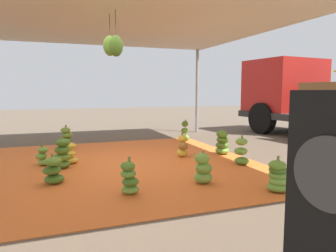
{
  "coord_description": "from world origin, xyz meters",
  "views": [
    {
      "loc": [
        5.7,
        -1.22,
        1.37
      ],
      "look_at": [
        0.48,
        0.7,
        0.75
      ],
      "focal_mm": 33.45,
      "sensor_mm": 36.0,
      "label": 1
    }
  ],
  "objects_px": {
    "banana_bunch_0": "(53,171)",
    "banana_bunch_4": "(185,132)",
    "banana_bunch_3": "(203,169)",
    "banana_bunch_1": "(241,152)",
    "banana_bunch_9": "(70,154)",
    "banana_bunch_2": "(129,179)",
    "banana_bunch_11": "(43,157)",
    "banana_bunch_6": "(67,138)",
    "banana_bunch_8": "(62,155)",
    "banana_bunch_10": "(278,177)",
    "banana_bunch_7": "(183,147)",
    "banana_bunch_5": "(222,143)"
  },
  "relations": [
    {
      "from": "banana_bunch_3",
      "to": "banana_bunch_4",
      "type": "relative_size",
      "value": 0.84
    },
    {
      "from": "banana_bunch_7",
      "to": "banana_bunch_11",
      "type": "bearing_deg",
      "value": -94.23
    },
    {
      "from": "banana_bunch_2",
      "to": "banana_bunch_8",
      "type": "height_order",
      "value": "banana_bunch_8"
    },
    {
      "from": "banana_bunch_5",
      "to": "banana_bunch_8",
      "type": "relative_size",
      "value": 0.96
    },
    {
      "from": "banana_bunch_2",
      "to": "banana_bunch_3",
      "type": "distance_m",
      "value": 1.15
    },
    {
      "from": "banana_bunch_4",
      "to": "banana_bunch_7",
      "type": "bearing_deg",
      "value": -24.51
    },
    {
      "from": "banana_bunch_7",
      "to": "banana_bunch_3",
      "type": "bearing_deg",
      "value": -13.6
    },
    {
      "from": "banana_bunch_6",
      "to": "banana_bunch_10",
      "type": "relative_size",
      "value": 1.15
    },
    {
      "from": "banana_bunch_6",
      "to": "banana_bunch_9",
      "type": "distance_m",
      "value": 1.7
    },
    {
      "from": "banana_bunch_6",
      "to": "banana_bunch_0",
      "type": "bearing_deg",
      "value": -5.85
    },
    {
      "from": "banana_bunch_3",
      "to": "banana_bunch_10",
      "type": "relative_size",
      "value": 1.0
    },
    {
      "from": "banana_bunch_0",
      "to": "banana_bunch_10",
      "type": "relative_size",
      "value": 0.92
    },
    {
      "from": "banana_bunch_1",
      "to": "banana_bunch_5",
      "type": "height_order",
      "value": "banana_bunch_5"
    },
    {
      "from": "banana_bunch_7",
      "to": "banana_bunch_8",
      "type": "xyz_separation_m",
      "value": [
        0.16,
        -2.38,
        0.03
      ]
    },
    {
      "from": "banana_bunch_0",
      "to": "banana_bunch_1",
      "type": "xyz_separation_m",
      "value": [
        -0.09,
        3.29,
        0.04
      ]
    },
    {
      "from": "banana_bunch_3",
      "to": "banana_bunch_9",
      "type": "bearing_deg",
      "value": -138.32
    },
    {
      "from": "banana_bunch_4",
      "to": "banana_bunch_9",
      "type": "relative_size",
      "value": 1.3
    },
    {
      "from": "banana_bunch_0",
      "to": "banana_bunch_3",
      "type": "xyz_separation_m",
      "value": [
        0.74,
        2.09,
        0.03
      ]
    },
    {
      "from": "banana_bunch_1",
      "to": "banana_bunch_8",
      "type": "xyz_separation_m",
      "value": [
        -0.84,
        -3.14,
        0.02
      ]
    },
    {
      "from": "banana_bunch_8",
      "to": "banana_bunch_1",
      "type": "bearing_deg",
      "value": 75.11
    },
    {
      "from": "banana_bunch_11",
      "to": "banana_bunch_7",
      "type": "bearing_deg",
      "value": 85.77
    },
    {
      "from": "banana_bunch_7",
      "to": "banana_bunch_9",
      "type": "xyz_separation_m",
      "value": [
        -0.19,
        -2.23,
        -0.04
      ]
    },
    {
      "from": "banana_bunch_2",
      "to": "banana_bunch_9",
      "type": "height_order",
      "value": "banana_bunch_2"
    },
    {
      "from": "banana_bunch_0",
      "to": "banana_bunch_4",
      "type": "xyz_separation_m",
      "value": [
        -3.05,
        3.42,
        0.07
      ]
    },
    {
      "from": "banana_bunch_5",
      "to": "banana_bunch_11",
      "type": "xyz_separation_m",
      "value": [
        -0.23,
        -3.63,
        -0.08
      ]
    },
    {
      "from": "banana_bunch_6",
      "to": "banana_bunch_4",
      "type": "bearing_deg",
      "value": 91.5
    },
    {
      "from": "banana_bunch_0",
      "to": "banana_bunch_9",
      "type": "relative_size",
      "value": 1.0
    },
    {
      "from": "banana_bunch_1",
      "to": "banana_bunch_4",
      "type": "relative_size",
      "value": 0.93
    },
    {
      "from": "banana_bunch_0",
      "to": "banana_bunch_4",
      "type": "relative_size",
      "value": 0.77
    },
    {
      "from": "banana_bunch_3",
      "to": "banana_bunch_9",
      "type": "xyz_separation_m",
      "value": [
        -2.01,
        -1.79,
        -0.03
      ]
    },
    {
      "from": "banana_bunch_7",
      "to": "banana_bunch_10",
      "type": "height_order",
      "value": "banana_bunch_7"
    },
    {
      "from": "banana_bunch_1",
      "to": "banana_bunch_9",
      "type": "height_order",
      "value": "banana_bunch_1"
    },
    {
      "from": "banana_bunch_0",
      "to": "banana_bunch_4",
      "type": "bearing_deg",
      "value": 131.68
    },
    {
      "from": "banana_bunch_0",
      "to": "banana_bunch_10",
      "type": "bearing_deg",
      "value": 63.52
    },
    {
      "from": "banana_bunch_0",
      "to": "banana_bunch_5",
      "type": "relative_size",
      "value": 0.81
    },
    {
      "from": "banana_bunch_5",
      "to": "banana_bunch_3",
      "type": "bearing_deg",
      "value": -37.09
    },
    {
      "from": "banana_bunch_5",
      "to": "banana_bunch_6",
      "type": "distance_m",
      "value": 3.68
    },
    {
      "from": "banana_bunch_6",
      "to": "banana_bunch_10",
      "type": "height_order",
      "value": "banana_bunch_6"
    },
    {
      "from": "banana_bunch_0",
      "to": "banana_bunch_9",
      "type": "height_order",
      "value": "banana_bunch_0"
    },
    {
      "from": "banana_bunch_2",
      "to": "banana_bunch_8",
      "type": "bearing_deg",
      "value": -156.04
    },
    {
      "from": "banana_bunch_10",
      "to": "banana_bunch_11",
      "type": "xyz_separation_m",
      "value": [
        -2.72,
        -3.05,
        -0.04
      ]
    },
    {
      "from": "banana_bunch_2",
      "to": "banana_bunch_9",
      "type": "distance_m",
      "value": 2.23
    },
    {
      "from": "banana_bunch_1",
      "to": "banana_bunch_5",
      "type": "bearing_deg",
      "value": 171.01
    },
    {
      "from": "banana_bunch_0",
      "to": "banana_bunch_3",
      "type": "height_order",
      "value": "banana_bunch_3"
    },
    {
      "from": "banana_bunch_1",
      "to": "banana_bunch_11",
      "type": "xyz_separation_m",
      "value": [
        -1.19,
        -3.47,
        -0.07
      ]
    },
    {
      "from": "banana_bunch_9",
      "to": "banana_bunch_11",
      "type": "bearing_deg",
      "value": -91.55
    },
    {
      "from": "banana_bunch_1",
      "to": "banana_bunch_11",
      "type": "bearing_deg",
      "value": -108.97
    },
    {
      "from": "banana_bunch_9",
      "to": "banana_bunch_6",
      "type": "bearing_deg",
      "value": 179.7
    },
    {
      "from": "banana_bunch_1",
      "to": "banana_bunch_3",
      "type": "height_order",
      "value": "banana_bunch_1"
    },
    {
      "from": "banana_bunch_6",
      "to": "banana_bunch_8",
      "type": "height_order",
      "value": "banana_bunch_8"
    }
  ]
}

